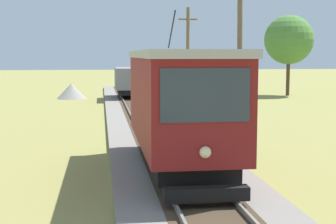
{
  "coord_description": "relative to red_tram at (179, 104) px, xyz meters",
  "views": [
    {
      "loc": [
        -2.37,
        3.18,
        3.69
      ],
      "look_at": [
        0.07,
        21.66,
        1.59
      ],
      "focal_mm": 54.35,
      "sensor_mm": 36.0,
      "label": 1
    }
  ],
  "objects": [
    {
      "name": "red_tram",
      "position": [
        0.0,
        0.0,
        0.0
      ],
      "size": [
        2.6,
        8.54,
        4.79
      ],
      "color": "maroon",
      "rests_on": "rail_right"
    },
    {
      "name": "freight_car",
      "position": [
        -0.0,
        26.67,
        -0.64
      ],
      "size": [
        2.4,
        5.2,
        2.31
      ],
      "color": "slate",
      "rests_on": "rail_right"
    },
    {
      "name": "utility_pole_mid",
      "position": [
        3.97,
        7.49,
        2.01
      ],
      "size": [
        1.4,
        0.55,
        8.21
      ],
      "color": "brown",
      "rests_on": "ground"
    },
    {
      "name": "utility_pole_far",
      "position": [
        3.97,
        21.66,
        1.46
      ],
      "size": [
        1.4,
        0.39,
        7.12
      ],
      "color": "brown",
      "rests_on": "ground"
    },
    {
      "name": "gravel_pile",
      "position": [
        -4.88,
        28.13,
        -1.55
      ],
      "size": [
        2.49,
        2.49,
        1.29
      ],
      "primitive_type": "cone",
      "color": "#9E998E",
      "rests_on": "ground"
    },
    {
      "name": "tree_right_near",
      "position": [
        14.46,
        28.94,
        2.83
      ],
      "size": [
        4.42,
        4.42,
        7.25
      ],
      "color": "#4C3823",
      "rests_on": "ground"
    }
  ]
}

